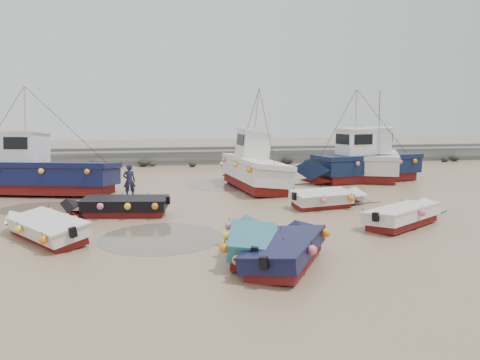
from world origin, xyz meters
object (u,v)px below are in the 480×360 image
object	(u,v)px
dinghy_1	(290,246)
dinghy_2	(252,238)
dinghy_0	(45,225)
dinghy_3	(407,213)
dinghy_4	(117,204)
dinghy_5	(327,196)
cabin_boat_0	(32,172)
person	(130,197)
cabin_boat_3	(378,159)
cabin_boat_1	(250,166)
cabin_boat_2	(359,162)

from	to	relation	value
dinghy_1	dinghy_2	distance (m)	1.47
dinghy_0	dinghy_3	distance (m)	14.62
dinghy_4	dinghy_5	distance (m)	10.24
cabin_boat_0	person	distance (m)	6.06
dinghy_3	dinghy_4	distance (m)	12.90
dinghy_0	cabin_boat_3	xyz separation A→B (m)	(19.79, 13.50, 0.82)
person	cabin_boat_1	bearing A→B (deg)	-168.31
cabin_boat_3	person	bearing A→B (deg)	-138.54
dinghy_4	cabin_boat_3	size ratio (longest dim) A/B	0.68
cabin_boat_0	cabin_boat_3	distance (m)	23.09
dinghy_3	cabin_boat_1	size ratio (longest dim) A/B	0.55
dinghy_2	cabin_boat_3	distance (m)	20.79
dinghy_5	cabin_boat_3	xyz separation A→B (m)	(7.25, 9.62, 0.80)
dinghy_2	person	distance (m)	12.47
dinghy_4	person	distance (m)	4.72
dinghy_2	dinghy_4	distance (m)	8.47
dinghy_5	cabin_boat_2	size ratio (longest dim) A/B	0.49
dinghy_1	dinghy_0	bearing A→B (deg)	-176.08
cabin_boat_3	person	xyz separation A→B (m)	(-17.26, -5.17, -1.37)
cabin_boat_1	cabin_boat_2	distance (m)	7.94
dinghy_0	cabin_boat_3	world-z (taller)	cabin_boat_3
dinghy_3	cabin_boat_3	world-z (taller)	cabin_boat_3
dinghy_2	dinghy_5	world-z (taller)	same
dinghy_0	dinghy_2	size ratio (longest dim) A/B	0.94
cabin_boat_1	cabin_boat_2	xyz separation A→B (m)	(7.84, 1.27, -0.01)
dinghy_0	dinghy_1	world-z (taller)	same
dinghy_1	cabin_boat_0	bearing A→B (deg)	158.89
cabin_boat_2	cabin_boat_1	bearing A→B (deg)	87.77
dinghy_1	dinghy_5	bearing A→B (deg)	93.24
dinghy_1	cabin_boat_2	distance (m)	18.54
dinghy_3	person	xyz separation A→B (m)	(-12.09, 8.53, -0.54)
cabin_boat_2	cabin_boat_3	world-z (taller)	same
dinghy_3	dinghy_4	world-z (taller)	same
dinghy_3	cabin_boat_0	distance (m)	20.55
dinghy_2	dinghy_5	distance (m)	8.73
dinghy_0	person	distance (m)	8.72
dinghy_3	dinghy_5	bearing A→B (deg)	173.78
dinghy_5	dinghy_1	bearing A→B (deg)	-39.29
dinghy_2	dinghy_5	bearing A→B (deg)	64.47
person	cabin_boat_2	bearing A→B (deg)	-172.45
dinghy_5	dinghy_4	bearing A→B (deg)	-100.81
person	dinghy_1	bearing A→B (deg)	109.52
person	dinghy_4	bearing A→B (deg)	81.61
cabin_boat_0	cabin_boat_2	bearing A→B (deg)	-71.41
dinghy_1	cabin_boat_3	xyz separation A→B (m)	(11.38, 17.69, 0.83)
dinghy_4	cabin_boat_1	xyz separation A→B (m)	(7.51, 6.95, 0.79)
dinghy_4	cabin_boat_0	distance (m)	8.54
dinghy_0	cabin_boat_1	bearing A→B (deg)	10.07
dinghy_2	dinghy_3	bearing A→B (deg)	32.94
dinghy_1	person	world-z (taller)	dinghy_1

